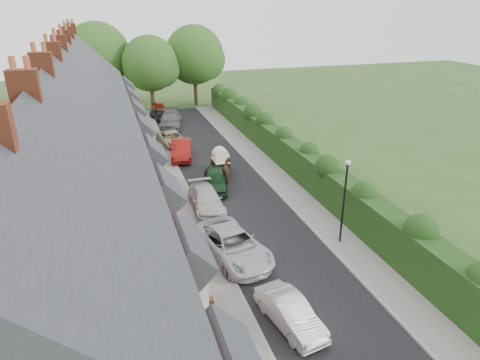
% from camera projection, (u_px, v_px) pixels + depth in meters
% --- Properties ---
extents(ground, '(140.00, 140.00, 0.00)m').
position_uv_depth(ground, '(319.00, 296.00, 20.44)').
color(ground, '#2D4C1E').
rests_on(ground, ground).
extents(road, '(6.00, 58.00, 0.02)m').
position_uv_depth(road, '(240.00, 202.00, 29.97)').
color(road, black).
rests_on(road, ground).
extents(pavement_hedge_side, '(2.20, 58.00, 0.12)m').
position_uv_depth(pavement_hedge_side, '(294.00, 194.00, 31.09)').
color(pavement_hedge_side, gray).
rests_on(pavement_hedge_side, ground).
extents(pavement_house_side, '(1.70, 58.00, 0.12)m').
position_uv_depth(pavement_house_side, '(186.00, 209.00, 28.89)').
color(pavement_house_side, gray).
rests_on(pavement_house_side, ground).
extents(kerb_hedge_side, '(0.18, 58.00, 0.13)m').
position_uv_depth(kerb_hedge_side, '(280.00, 196.00, 30.79)').
color(kerb_hedge_side, '#999893').
rests_on(kerb_hedge_side, ground).
extents(kerb_house_side, '(0.18, 58.00, 0.13)m').
position_uv_depth(kerb_house_side, '(197.00, 207.00, 29.11)').
color(kerb_house_side, '#999893').
rests_on(kerb_house_side, ground).
extents(hedge, '(2.10, 58.00, 2.85)m').
position_uv_depth(hedge, '(317.00, 171.00, 30.99)').
color(hedge, '#1A3A12').
rests_on(hedge, ground).
extents(terrace_row, '(9.05, 40.50, 11.50)m').
position_uv_depth(terrace_row, '(73.00, 163.00, 24.48)').
color(terrace_row, brown).
rests_on(terrace_row, ground).
extents(garden_wall_row, '(0.35, 40.35, 1.10)m').
position_uv_depth(garden_wall_row, '(173.00, 212.00, 27.58)').
color(garden_wall_row, brown).
rests_on(garden_wall_row, ground).
extents(lamppost, '(0.32, 0.32, 5.16)m').
position_uv_depth(lamppost, '(345.00, 192.00, 23.62)').
color(lamppost, black).
rests_on(lamppost, ground).
extents(tree_far_left, '(7.14, 6.80, 9.29)m').
position_uv_depth(tree_far_left, '(153.00, 65.00, 52.73)').
color(tree_far_left, '#332316').
rests_on(tree_far_left, ground).
extents(tree_far_right, '(7.98, 7.60, 10.31)m').
position_uv_depth(tree_far_right, '(197.00, 56.00, 55.93)').
color(tree_far_right, '#332316').
rests_on(tree_far_right, ground).
extents(tree_far_back, '(8.40, 8.00, 10.82)m').
position_uv_depth(tree_far_back, '(101.00, 56.00, 53.38)').
color(tree_far_back, '#332316').
rests_on(tree_far_back, ground).
extents(car_silver_a, '(2.10, 4.15, 1.30)m').
position_uv_depth(car_silver_a, '(290.00, 313.00, 18.38)').
color(car_silver_a, silver).
rests_on(car_silver_a, ground).
extents(car_silver_b, '(3.85, 6.24, 1.61)m').
position_uv_depth(car_silver_b, '(232.00, 245.00, 23.19)').
color(car_silver_b, silver).
rests_on(car_silver_b, ground).
extents(car_white, '(2.06, 4.86, 1.40)m').
position_uv_depth(car_white, '(206.00, 200.00, 28.66)').
color(car_white, beige).
rests_on(car_white, ground).
extents(car_green, '(2.82, 4.72, 1.51)m').
position_uv_depth(car_green, '(215.00, 180.00, 31.64)').
color(car_green, black).
rests_on(car_green, ground).
extents(car_red, '(2.54, 5.08, 1.60)m').
position_uv_depth(car_red, '(181.00, 149.00, 38.10)').
color(car_red, maroon).
rests_on(car_red, ground).
extents(car_beige, '(2.75, 4.92, 1.30)m').
position_uv_depth(car_beige, '(172.00, 139.00, 41.56)').
color(car_beige, '#C8B991').
rests_on(car_beige, ground).
extents(car_grey, '(3.30, 5.89, 1.61)m').
position_uv_depth(car_grey, '(170.00, 120.00, 47.54)').
color(car_grey, '#5A5B61').
rests_on(car_grey, ground).
extents(car_black, '(2.42, 4.04, 1.29)m').
position_uv_depth(car_black, '(160.00, 115.00, 50.20)').
color(car_black, black).
rests_on(car_black, ground).
extents(horse, '(1.23, 2.15, 1.72)m').
position_uv_depth(horse, '(228.00, 171.00, 33.01)').
color(horse, '#52331E').
rests_on(horse, ground).
extents(horse_cart, '(1.29, 2.85, 2.06)m').
position_uv_depth(horse_cart, '(221.00, 158.00, 34.82)').
color(horse_cart, black).
rests_on(horse_cart, ground).
extents(car_extra_far, '(1.58, 3.90, 1.33)m').
position_uv_depth(car_extra_far, '(159.00, 108.00, 53.52)').
color(car_extra_far, maroon).
rests_on(car_extra_far, ground).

